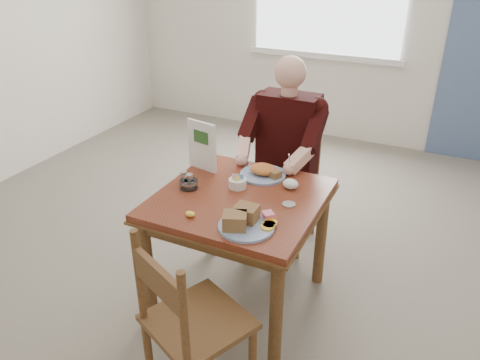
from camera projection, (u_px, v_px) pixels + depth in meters
The scene contains 15 objects.
floor at pixel (240, 299), 2.98m from camera, with size 6.00×6.00×0.00m, color #71695B.
wall_back at pixel (366, 11), 4.76m from camera, with size 5.50×5.50×0.00m, color silver.
lemon_wedge at pixel (190, 214), 2.43m from camera, with size 0.05×0.04×0.03m, color yellow.
napkin at pixel (291, 184), 2.70m from camera, with size 0.09×0.07×0.06m, color white.
metal_dish at pixel (289, 204), 2.54m from camera, with size 0.07×0.07×0.01m, color silver.
table at pixel (240, 213), 2.69m from camera, with size 0.92×0.92×0.75m.
chair_far at pixel (287, 181), 3.40m from camera, with size 0.42×0.42×0.95m.
chair_near at pixel (189, 324), 2.12m from camera, with size 0.56×0.56×0.95m.
diner at pixel (284, 143), 3.18m from camera, with size 0.53×0.56×1.39m.
near_plate at pixel (245, 221), 2.33m from camera, with size 0.35×0.35×0.10m.
far_plate at pixel (264, 172), 2.85m from camera, with size 0.37×0.37×0.08m.
caddy at pixel (238, 183), 2.72m from camera, with size 0.13×0.13×0.08m.
shakers at pixel (187, 180), 2.72m from camera, with size 0.10×0.07×0.09m.
creamer at pixel (189, 184), 2.71m from camera, with size 0.14×0.14×0.05m.
menu at pixel (202, 146), 2.88m from camera, with size 0.21×0.06×0.31m.
Camera 1 is at (1.00, -2.09, 2.03)m, focal length 35.00 mm.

